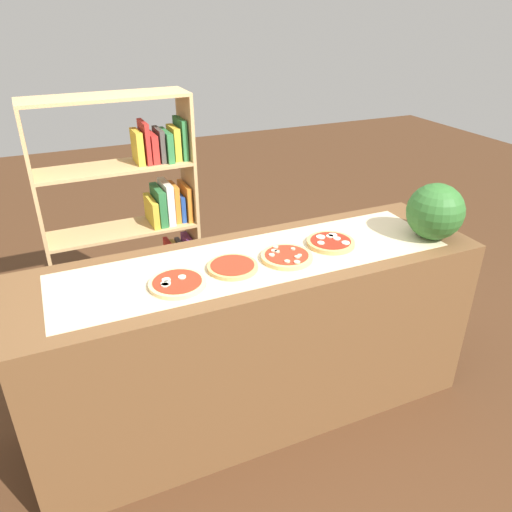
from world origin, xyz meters
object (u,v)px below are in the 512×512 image
pizza_mozzarella_0 (177,283)px  watermelon (435,212)px  pizza_plain_1 (233,267)px  bookshelf (145,232)px  pizza_mushroom_2 (287,257)px  pizza_mozzarella_3 (331,242)px

pizza_mozzarella_0 → watermelon: 1.35m
pizza_plain_1 → bookshelf: (-0.21, 0.97, -0.19)m
pizza_plain_1 → pizza_mushroom_2: size_ratio=0.95×
pizza_plain_1 → pizza_mushroom_2: (0.27, -0.01, 0.00)m
pizza_mozzarella_3 → watermelon: 0.56m
pizza_mozzarella_0 → bookshelf: 1.03m
watermelon → bookshelf: size_ratio=0.18×
watermelon → bookshelf: 1.70m
pizza_mozzarella_3 → watermelon: (0.53, -0.13, 0.13)m
bookshelf → pizza_mushroom_2: bearing=-63.7°
pizza_mushroom_2 → bookshelf: bearing=116.3°
pizza_mushroom_2 → watermelon: watermelon is taller
pizza_plain_1 → watermelon: bearing=-5.2°
pizza_mozzarella_0 → pizza_mozzarella_3: bearing=5.4°
pizza_plain_1 → pizza_mushroom_2: pizza_mushroom_2 is taller
pizza_plain_1 → pizza_mushroom_2: 0.27m
pizza_mushroom_2 → pizza_mozzarella_3: size_ratio=1.03×
pizza_mushroom_2 → bookshelf: 1.11m
pizza_mozzarella_0 → bookshelf: (0.06, 1.01, -0.19)m
bookshelf → pizza_mozzarella_3: bearing=-50.9°
pizza_mushroom_2 → pizza_mozzarella_0: bearing=-177.0°
pizza_mozzarella_0 → watermelon: (1.34, -0.06, 0.13)m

